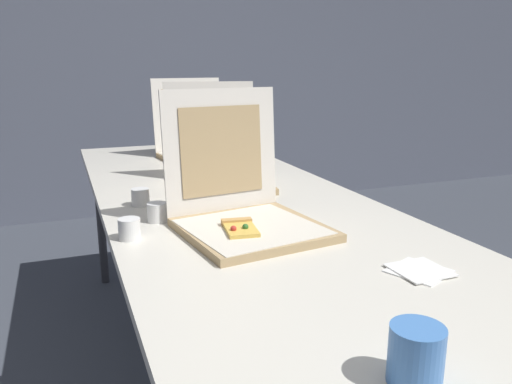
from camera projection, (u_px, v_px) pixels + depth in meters
wall_back at (126, 50)px, 3.92m from camera, size 10.00×0.10×2.60m
table at (231, 209)px, 1.76m from camera, size 0.87×2.49×0.75m
pizza_box_front at (245, 211)px, 1.39m from camera, size 0.41×0.43×0.38m
pizza_box_middle at (217, 170)px, 1.92m from camera, size 0.40×0.42×0.38m
pizza_box_back at (200, 147)px, 2.44m from camera, size 0.40×0.43×0.38m
cup_white_mid at (140, 197)px, 1.63m from camera, size 0.06×0.06×0.06m
cup_white_near_left at (130, 229)px, 1.32m from camera, size 0.06×0.06×0.06m
cup_white_near_center at (157, 212)px, 1.47m from camera, size 0.06×0.06×0.06m
cup_printed_front at (416, 355)px, 0.72m from camera, size 0.08×0.08×0.09m
napkin_pile at (419, 271)px, 1.12m from camera, size 0.15×0.15×0.01m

